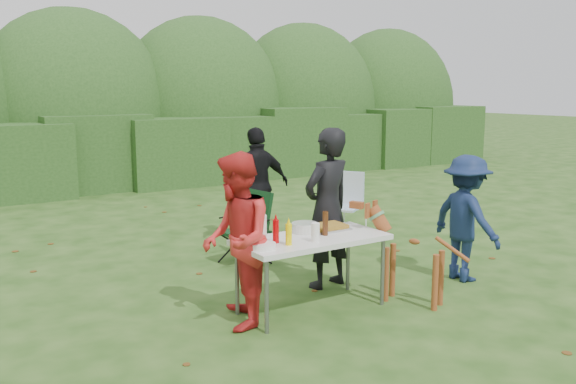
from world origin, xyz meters
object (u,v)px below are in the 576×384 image
person_red_jacket (236,240)px  ketchup_bottle (276,231)px  beer_bottle (325,223)px  child (466,218)px  lawn_chair (342,204)px  person_black_puffy (258,185)px  folding_table (312,242)px  paper_towel_roll (260,229)px  mustard_bottle (289,234)px  camping_chair (244,228)px  person_cook (327,208)px  dog (414,256)px

person_red_jacket → ketchup_bottle: 0.40m
ketchup_bottle → beer_bottle: beer_bottle is taller
child → lawn_chair: size_ratio=1.51×
person_black_puffy → folding_table: bearing=73.5°
person_black_puffy → paper_towel_roll: 2.90m
ketchup_bottle → beer_bottle: 0.57m
mustard_bottle → ketchup_bottle: (-0.06, 0.13, 0.01)m
ketchup_bottle → paper_towel_roll: paper_towel_roll is taller
child → mustard_bottle: child is taller
person_red_jacket → camping_chair: bearing=173.6°
person_cook → mustard_bottle: bearing=24.2°
person_red_jacket → mustard_bottle: 0.49m
camping_chair → dog: bearing=100.3°
lawn_chair → person_cook: bearing=16.1°
person_red_jacket → dog: (1.78, -0.45, -0.32)m
lawn_chair → person_red_jacket: bearing=4.9°
camping_chair → child: bearing=124.3°
person_cook → beer_bottle: person_cook is taller
person_black_puffy → lawn_chair: (1.22, -0.38, -0.34)m
beer_bottle → child: bearing=-4.3°
ketchup_bottle → dog: bearing=-16.3°
person_black_puffy → lawn_chair: bearing=165.2°
person_cook → person_black_puffy: bearing=-110.0°
folding_table → mustard_bottle: bearing=-159.4°
person_cook → paper_towel_roll: person_cook is taller
mustard_bottle → paper_towel_roll: (-0.17, 0.23, 0.03)m
dog → beer_bottle: dog is taller
folding_table → beer_bottle: 0.23m
camping_chair → ketchup_bottle: ketchup_bottle is taller
folding_table → mustard_bottle: 0.41m
lawn_chair → mustard_bottle: (-2.47, -2.38, 0.36)m
person_red_jacket → camping_chair: (1.02, 1.72, -0.35)m
folding_table → beer_bottle: beer_bottle is taller
folding_table → paper_towel_roll: paper_towel_roll is taller
folding_table → dog: 1.08m
beer_bottle → person_red_jacket: bearing=176.6°
person_red_jacket → person_black_puffy: person_black_puffy is taller
person_cook → folding_table: bearing=31.2°
paper_towel_roll → person_black_puffy: bearing=60.6°
person_black_puffy → mustard_bottle: (-1.26, -2.76, 0.02)m
person_black_puffy → lawn_chair: size_ratio=1.72×
person_red_jacket → camping_chair: 2.03m
mustard_bottle → paper_towel_roll: bearing=126.0°
person_cook → mustard_bottle: person_cook is taller
person_black_puffy → lawn_chair: 1.32m
lawn_chair → beer_bottle: size_ratio=3.97×
lawn_chair → child: bearing=55.8°
camping_chair → mustard_bottle: bearing=64.2°
camping_chair → beer_bottle: size_ratio=3.81×
folding_table → paper_towel_roll: 0.56m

